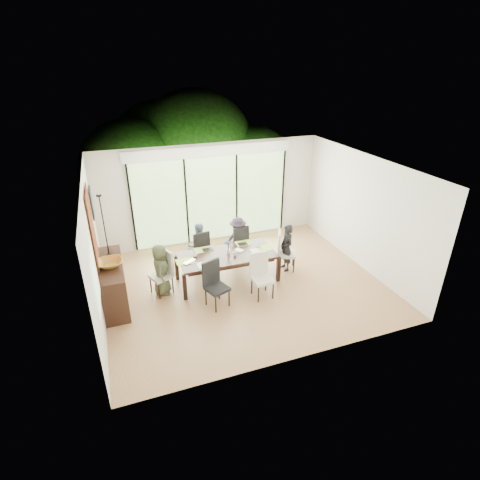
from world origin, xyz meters
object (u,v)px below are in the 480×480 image
object	(u,v)px
person_left_end	(161,269)
person_far_right	(238,239)
bowl	(110,263)
chair_near_right	(263,276)
chair_far_right	(238,242)
chair_left_end	(160,273)
cup_a	(195,255)
person_far_left	(199,245)
person_right_end	(286,248)
vase	(228,251)
cup_c	(258,245)
laptop	(191,262)
table_top	(227,255)
cup_b	(235,254)
sideboard	(114,283)
chair_far_left	(199,248)
chair_right_end	(287,251)
chair_near_left	(217,285)

from	to	relation	value
person_left_end	person_far_right	xyz separation A→B (m)	(2.03, 0.83, 0.00)
bowl	chair_near_right	bearing A→B (deg)	-14.00
chair_far_right	person_far_right	size ratio (longest dim) A/B	0.85
chair_left_end	person_far_right	xyz separation A→B (m)	(2.05, 0.83, 0.09)
cup_a	person_far_right	bearing A→B (deg)	28.55
person_far_left	person_right_end	bearing A→B (deg)	152.14
chair_left_end	vase	xyz separation A→B (m)	(1.55, 0.05, 0.23)
chair_near_right	person_left_end	distance (m)	2.16
person_left_end	cup_c	xyz separation A→B (m)	(2.28, 0.10, 0.14)
laptop	cup_c	distance (m)	1.66
chair_left_end	person_left_end	size ratio (longest dim) A/B	0.85
table_top	cup_b	bearing A→B (deg)	-33.69
table_top	cup_c	distance (m)	0.81
table_top	bowl	xyz separation A→B (m)	(-2.47, -0.13, 0.35)
chair_left_end	sideboard	distance (m)	0.97
table_top	person_far_right	size ratio (longest dim) A/B	1.86
chair_far_right	person_left_end	size ratio (longest dim) A/B	0.85
person_right_end	person_far_left	size ratio (longest dim) A/B	1.00
chair_near_right	person_right_end	size ratio (longest dim) A/B	0.85
chair_far_right	cup_c	world-z (taller)	chair_far_right
vase	bowl	world-z (taller)	bowl
cup_b	cup_c	size ratio (longest dim) A/B	0.81
chair_far_left	person_left_end	world-z (taller)	person_left_end
person_far_left	chair_near_right	bearing A→B (deg)	114.61
chair_near_right	person_left_end	world-z (taller)	person_left_end
chair_right_end	chair_near_left	distance (m)	2.18
chair_left_end	chair_far_right	bearing A→B (deg)	89.63
vase	laptop	xyz separation A→B (m)	(-0.90, -0.15, -0.04)
chair_near_left	cup_a	xyz separation A→B (m)	(-0.20, 1.02, 0.22)
chair_right_end	person_left_end	size ratio (longest dim) A/B	0.85
chair_left_end	person_far_right	bearing A→B (deg)	89.15
person_far_left	cup_c	world-z (taller)	person_far_left
cup_a	cup_b	bearing A→B (deg)	-16.39
person_left_end	person_right_end	bearing A→B (deg)	-77.29
table_top	chair_near_right	xyz separation A→B (m)	(0.50, -0.87, -0.15)
person_far_right	cup_b	size ratio (longest dim) A/B	12.90
laptop	chair_far_left	bearing A→B (deg)	36.67
chair_near_left	bowl	distance (m)	2.16
cup_c	table_top	bearing A→B (deg)	-172.87
person_right_end	laptop	xyz separation A→B (m)	(-2.33, -0.10, 0.11)
table_top	vase	bearing A→B (deg)	45.00
person_left_end	laptop	world-z (taller)	person_left_end
cup_b	vase	bearing A→B (deg)	123.69
person_far_left	bowl	world-z (taller)	person_far_left
cup_c	chair_near_right	bearing A→B (deg)	-107.19
chair_near_right	cup_c	distance (m)	1.04
chair_left_end	bowl	size ratio (longest dim) A/B	2.00
person_far_right	sideboard	world-z (taller)	person_far_right
vase	person_left_end	bearing A→B (deg)	-178.13
person_left_end	sideboard	world-z (taller)	person_left_end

